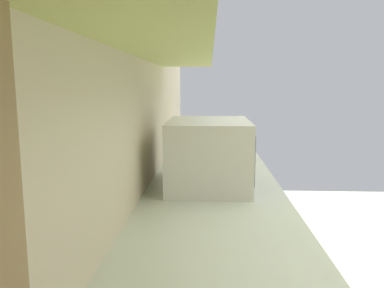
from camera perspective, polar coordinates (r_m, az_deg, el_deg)
name	(u,v)px	position (r m, az deg, el deg)	size (l,w,h in m)	color
wall_back	(134,104)	(1.82, -8.83, 5.94)	(4.18, 0.12, 2.66)	beige
oven_range	(212,186)	(3.57, 3.00, -6.42)	(0.62, 0.67, 1.11)	#B7BABF
microwave	(209,153)	(1.85, 2.60, -1.39)	(0.53, 0.40, 0.32)	white
bowl	(229,151)	(2.67, 5.59, -1.05)	(0.18, 0.18, 0.06)	#D84C47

